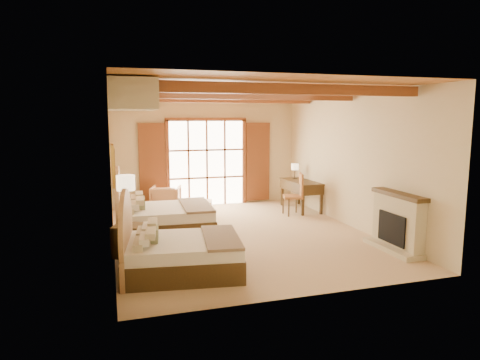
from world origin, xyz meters
name	(u,v)px	position (x,y,z in m)	size (l,w,h in m)	color
floor	(241,234)	(0.00, 0.00, 0.00)	(7.00, 7.00, 0.00)	#D0B08B
wall_back	(206,152)	(0.00, 3.50, 1.60)	(5.50, 5.50, 0.00)	beige
wall_left	(111,168)	(-2.75, 0.00, 1.60)	(7.00, 7.00, 0.00)	beige
wall_right	(351,160)	(2.75, 0.00, 1.60)	(7.00, 7.00, 0.00)	beige
ceiling	(241,90)	(0.00, 0.00, 3.20)	(7.00, 7.00, 0.00)	#B56A35
ceiling_beams	(241,95)	(0.00, 0.00, 3.08)	(5.39, 4.60, 0.18)	brown
french_doors	(207,164)	(0.00, 3.44, 1.25)	(3.95, 0.08, 2.60)	white
fireplace	(397,225)	(2.60, -2.00, 0.51)	(0.46, 1.40, 1.16)	#C5B799
painting	(113,164)	(-2.70, -0.75, 1.75)	(0.06, 0.95, 0.75)	gold
canopy_valance	(131,95)	(-2.40, -2.00, 2.95)	(0.70, 1.40, 0.45)	beige
bed_near	(174,252)	(-1.80, -2.01, 0.39)	(2.13, 1.71, 1.28)	#4C3619
bed_far	(158,217)	(-1.79, 0.49, 0.42)	(2.16, 1.67, 1.38)	#4C3619
nightstand	(128,240)	(-2.49, -0.79, 0.30)	(0.50, 0.50, 0.60)	#4C3619
floor_lamp	(126,188)	(-2.50, -0.97, 1.33)	(0.33, 0.33, 1.57)	#35261A
armchair	(166,199)	(-1.31, 2.87, 0.36)	(0.78, 0.80, 0.73)	tan
ottoman	(200,209)	(-0.52, 1.97, 0.21)	(0.58, 0.58, 0.42)	tan
desk	(301,194)	(2.40, 2.01, 0.44)	(0.72, 1.56, 0.83)	#4C3619
desk_chair	(294,202)	(1.94, 1.48, 0.35)	(0.62, 0.61, 1.12)	#945531
desk_lamp	(295,167)	(2.42, 2.47, 1.16)	(0.22, 0.22, 0.44)	#35261A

